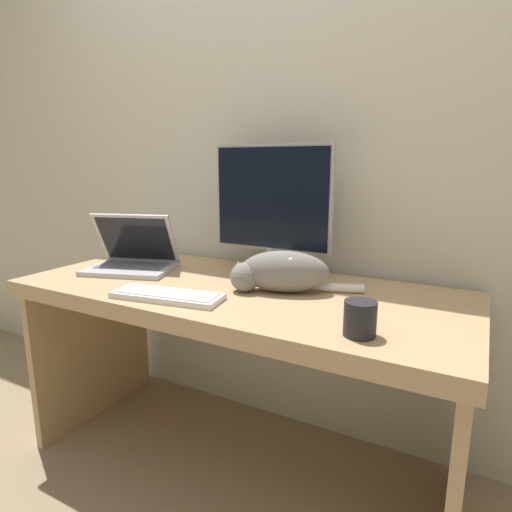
% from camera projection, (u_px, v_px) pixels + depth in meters
% --- Properties ---
extents(wall_back, '(6.40, 0.06, 2.60)m').
position_uv_depth(wall_back, '(286.00, 139.00, 1.83)').
color(wall_back, beige).
rests_on(wall_back, ground_plane).
extents(desk, '(1.66, 0.72, 0.75)m').
position_uv_depth(desk, '(237.00, 324.00, 1.62)').
color(desk, tan).
rests_on(desk, ground_plane).
extents(monitor, '(0.51, 0.16, 0.52)m').
position_uv_depth(monitor, '(272.00, 205.00, 1.73)').
color(monitor, '#B2B2B7').
rests_on(monitor, desk).
extents(laptop, '(0.41, 0.35, 0.24)m').
position_uv_depth(laptop, '(132.00, 259.00, 1.82)').
color(laptop, '#B7B7BC').
rests_on(laptop, desk).
extents(external_keyboard, '(0.40, 0.19, 0.02)m').
position_uv_depth(external_keyboard, '(167.00, 296.00, 1.45)').
color(external_keyboard, white).
rests_on(external_keyboard, desk).
extents(cat, '(0.44, 0.25, 0.15)m').
position_uv_depth(cat, '(280.00, 271.00, 1.51)').
color(cat, gray).
rests_on(cat, desk).
extents(coffee_mug, '(0.09, 0.09, 0.10)m').
position_uv_depth(coffee_mug, '(360.00, 319.00, 1.13)').
color(coffee_mug, '#232328').
rests_on(coffee_mug, desk).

